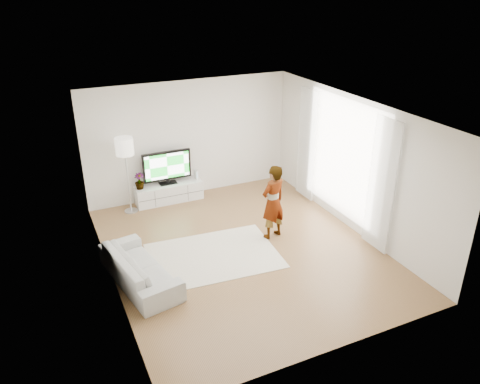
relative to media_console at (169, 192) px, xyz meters
name	(u,v)px	position (x,y,z in m)	size (l,w,h in m)	color
floor	(243,250)	(0.65, -2.76, -0.22)	(6.00, 6.00, 0.00)	olive
ceiling	(243,111)	(0.65, -2.76, 2.58)	(6.00, 6.00, 0.00)	white
wall_left	(105,211)	(-1.85, -2.76, 1.18)	(0.02, 6.00, 2.80)	silver
wall_right	(353,165)	(3.15, -2.76, 1.18)	(0.02, 6.00, 2.80)	silver
wall_back	(189,139)	(0.65, 0.24, 1.18)	(5.00, 0.02, 2.80)	silver
wall_front	(339,269)	(0.65, -5.76, 1.18)	(5.00, 0.02, 2.80)	silver
window	(344,158)	(3.13, -2.46, 1.23)	(0.01, 2.60, 2.50)	white
curtain_near	(381,186)	(3.05, -3.76, 1.13)	(0.04, 0.70, 2.60)	white
curtain_far	(307,145)	(3.05, -1.16, 1.13)	(0.04, 0.70, 2.60)	white
media_console	(169,192)	(0.00, 0.00, 0.00)	(1.60, 0.45, 0.45)	silver
television	(167,166)	(0.00, 0.03, 0.66)	(1.15, 0.23, 0.80)	black
game_console	(196,175)	(0.70, 0.00, 0.34)	(0.07, 0.17, 0.23)	white
potted_plant	(139,181)	(-0.68, 0.00, 0.42)	(0.22, 0.22, 0.38)	#3F7238
rug	(214,256)	(0.06, -2.71, -0.22)	(2.43, 1.75, 0.01)	beige
player	(273,202)	(1.43, -2.53, 0.57)	(0.57, 0.37, 1.57)	#334772
sofa	(140,268)	(-1.42, -2.95, 0.06)	(1.97, 0.77, 0.57)	#B6B6B1
floor_lamp	(125,150)	(-0.96, -0.16, 1.27)	(0.39, 0.39, 1.76)	silver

